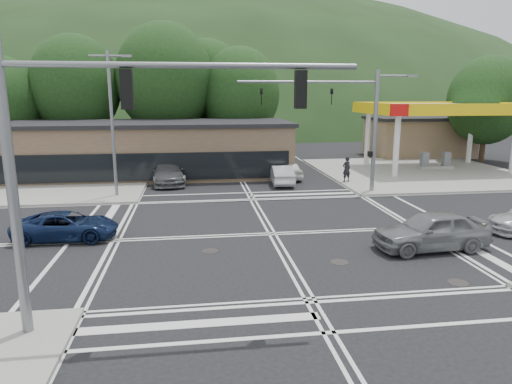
{
  "coord_description": "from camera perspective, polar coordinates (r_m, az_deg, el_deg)",
  "views": [
    {
      "loc": [
        -3.58,
        -20.34,
        6.5
      ],
      "look_at": [
        -0.36,
        2.97,
        1.4
      ],
      "focal_mm": 32.0,
      "sensor_mm": 36.0,
      "label": 1
    }
  ],
  "objects": [
    {
      "name": "hill_north",
      "position": [
        110.59,
        -6.07,
        8.8
      ],
      "size": [
        252.0,
        126.0,
        140.0
      ],
      "primitive_type": "ellipsoid",
      "color": "#1E3417",
      "rests_on": "ground"
    },
    {
      "name": "tree_n_b",
      "position": [
        44.43,
        -11.31,
        13.67
      ],
      "size": [
        9.0,
        9.0,
        12.98
      ],
      "color": "#382619",
      "rests_on": "ground"
    },
    {
      "name": "tree_n_a",
      "position": [
        45.55,
        -21.6,
        12.2
      ],
      "size": [
        8.0,
        8.0,
        11.75
      ],
      "color": "#382619",
      "rests_on": "ground"
    },
    {
      "name": "tree_ne",
      "position": [
        48.87,
        26.94,
        10.16
      ],
      "size": [
        7.2,
        7.2,
        9.99
      ],
      "color": "#382619",
      "rests_on": "ground"
    },
    {
      "name": "tree_n_c",
      "position": [
        44.58,
        -2.02,
        12.21
      ],
      "size": [
        7.6,
        7.6,
        10.87
      ],
      "color": "#382619",
      "rests_on": "ground"
    },
    {
      "name": "car_queue_a",
      "position": [
        33.31,
        3.21,
        2.18
      ],
      "size": [
        1.77,
        4.34,
        1.4
      ],
      "primitive_type": "imported",
      "rotation": [
        0.0,
        0.0,
        3.07
      ],
      "color": "#B0B1B7",
      "rests_on": "ground"
    },
    {
      "name": "convenience_store",
      "position": [
        51.31,
        19.65,
        6.38
      ],
      "size": [
        10.0,
        6.0,
        3.8
      ],
      "primitive_type": "cube",
      "color": "#846B4F",
      "rests_on": "ground"
    },
    {
      "name": "gas_station_canopy",
      "position": [
        41.77,
        21.94,
        9.36
      ],
      "size": [
        12.32,
        8.34,
        5.75
      ],
      "color": "silver",
      "rests_on": "ground"
    },
    {
      "name": "car_blue_west",
      "position": [
        22.42,
        -22.63,
        -3.93
      ],
      "size": [
        4.58,
        2.21,
        1.26
      ],
      "primitive_type": "imported",
      "rotation": [
        0.0,
        0.0,
        1.54
      ],
      "color": "#0E1B3F",
      "rests_on": "ground"
    },
    {
      "name": "pedestrian",
      "position": [
        34.04,
        11.24,
        2.82
      ],
      "size": [
        0.78,
        0.62,
        1.85
      ],
      "primitive_type": "imported",
      "rotation": [
        0.0,
        0.0,
        3.45
      ],
      "color": "black",
      "rests_on": "sidewalk_ne"
    },
    {
      "name": "car_northbound",
      "position": [
        34.17,
        -10.99,
        2.41
      ],
      "size": [
        2.87,
        5.77,
        1.61
      ],
      "primitive_type": "imported",
      "rotation": [
        0.0,
        0.0,
        0.11
      ],
      "color": "#555759",
      "rests_on": "ground"
    },
    {
      "name": "car_queue_b",
      "position": [
        35.56,
        3.89,
        2.83
      ],
      "size": [
        1.95,
        4.28,
        1.42
      ],
      "primitive_type": "imported",
      "rotation": [
        0.0,
        0.0,
        3.21
      ],
      "color": "white",
      "rests_on": "ground"
    },
    {
      "name": "sidewalk_ne",
      "position": [
        40.44,
        19.62,
        2.38
      ],
      "size": [
        16.0,
        16.0,
        0.15
      ],
      "primitive_type": "cube",
      "color": "gray",
      "rests_on": "ground"
    },
    {
      "name": "tree_n_e",
      "position": [
        48.37,
        -6.15,
        12.92
      ],
      "size": [
        8.4,
        8.4,
        11.98
      ],
      "color": "#382619",
      "rests_on": "ground"
    },
    {
      "name": "car_grey_center",
      "position": [
        20.71,
        21.07,
        -4.5
      ],
      "size": [
        5.01,
        2.29,
        1.67
      ],
      "primitive_type": "imported",
      "rotation": [
        0.0,
        0.0,
        -1.5
      ],
      "color": "slate",
      "rests_on": "ground"
    },
    {
      "name": "sidewalk_nw",
      "position": [
        37.69,
        -25.38,
        1.23
      ],
      "size": [
        16.0,
        16.0,
        0.15
      ],
      "primitive_type": "cube",
      "color": "gray",
      "rests_on": "ground"
    },
    {
      "name": "commercial_row",
      "position": [
        37.87,
        -14.57,
        5.01
      ],
      "size": [
        24.0,
        8.0,
        4.0
      ],
      "primitive_type": "cube",
      "color": "brown",
      "rests_on": "ground"
    },
    {
      "name": "streetlight_nw",
      "position": [
        29.78,
        -17.47,
        8.88
      ],
      "size": [
        2.5,
        0.25,
        9.0
      ],
      "color": "slate",
      "rests_on": "ground"
    },
    {
      "name": "ground",
      "position": [
        21.65,
        2.02,
        -5.25
      ],
      "size": [
        120.0,
        120.0,
        0.0
      ],
      "primitive_type": "plane",
      "color": "black",
      "rests_on": "ground"
    },
    {
      "name": "signal_mast_ne",
      "position": [
        30.45,
        12.52,
        9.26
      ],
      "size": [
        11.65,
        0.3,
        8.0
      ],
      "color": "slate",
      "rests_on": "ground"
    },
    {
      "name": "tree_n_d",
      "position": [
        46.35,
        -29.09,
        9.91
      ],
      "size": [
        6.8,
        6.8,
        9.76
      ],
      "color": "#382619",
      "rests_on": "ground"
    },
    {
      "name": "signal_mast_sw",
      "position": [
        12.54,
        -20.87,
        5.1
      ],
      "size": [
        9.14,
        0.28,
        8.0
      ],
      "color": "slate",
      "rests_on": "ground"
    }
  ]
}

